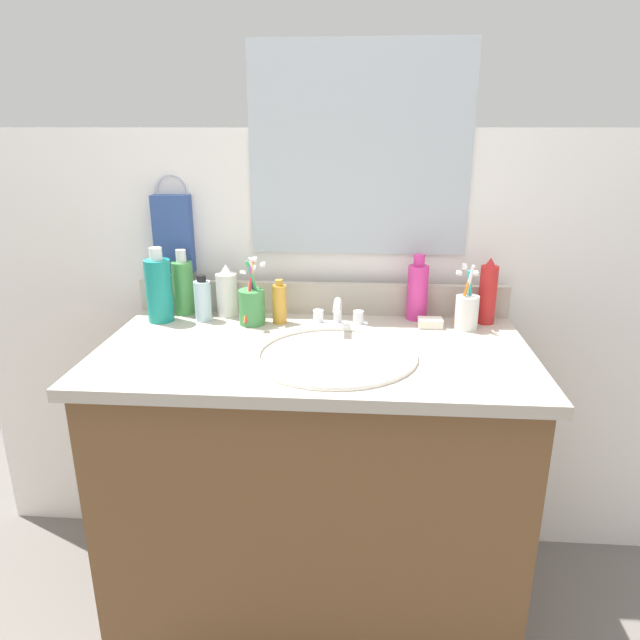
{
  "coord_description": "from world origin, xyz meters",
  "views": [
    {
      "loc": [
        0.11,
        -1.31,
        1.3
      ],
      "look_at": [
        0.02,
        0.0,
        0.86
      ],
      "focal_mm": 32.38,
      "sensor_mm": 36.0,
      "label": 1
    }
  ],
  "objects_px": {
    "bottle_gel_clear": "(203,300)",
    "bottle_mouthwash_teal": "(159,289)",
    "bottle_lotion_white": "(227,293)",
    "cup_green": "(252,305)",
    "bottle_oil_amber": "(279,303)",
    "bottle_soap_pink": "(418,291)",
    "hand_towel": "(173,234)",
    "cup_white_ceramic": "(467,310)",
    "bottle_toner_green": "(183,286)",
    "bottle_spray_red": "(488,293)",
    "faucet": "(338,318)",
    "soap_bar": "(430,323)"
  },
  "relations": [
    {
      "from": "bottle_gel_clear",
      "to": "bottle_spray_red",
      "type": "bearing_deg",
      "value": 2.41
    },
    {
      "from": "cup_white_ceramic",
      "to": "hand_towel",
      "type": "bearing_deg",
      "value": 171.24
    },
    {
      "from": "cup_green",
      "to": "bottle_soap_pink",
      "type": "bearing_deg",
      "value": 9.64
    },
    {
      "from": "bottle_lotion_white",
      "to": "faucet",
      "type": "bearing_deg",
      "value": -16.3
    },
    {
      "from": "soap_bar",
      "to": "hand_towel",
      "type": "bearing_deg",
      "value": 170.43
    },
    {
      "from": "bottle_mouthwash_teal",
      "to": "bottle_lotion_white",
      "type": "xyz_separation_m",
      "value": [
        0.17,
        0.06,
        -0.02
      ]
    },
    {
      "from": "bottle_soap_pink",
      "to": "soap_bar",
      "type": "relative_size",
      "value": 2.86
    },
    {
      "from": "bottle_lotion_white",
      "to": "bottle_toner_green",
      "type": "distance_m",
      "value": 0.13
    },
    {
      "from": "cup_green",
      "to": "soap_bar",
      "type": "xyz_separation_m",
      "value": [
        0.48,
        0.01,
        -0.04
      ]
    },
    {
      "from": "bottle_oil_amber",
      "to": "cup_white_ceramic",
      "type": "bearing_deg",
      "value": -1.24
    },
    {
      "from": "bottle_lotion_white",
      "to": "bottle_mouthwash_teal",
      "type": "bearing_deg",
      "value": -159.88
    },
    {
      "from": "bottle_mouthwash_teal",
      "to": "cup_white_ceramic",
      "type": "xyz_separation_m",
      "value": [
        0.83,
        -0.0,
        -0.04
      ]
    },
    {
      "from": "bottle_lotion_white",
      "to": "cup_green",
      "type": "bearing_deg",
      "value": -40.15
    },
    {
      "from": "cup_green",
      "to": "bottle_spray_red",
      "type": "bearing_deg",
      "value": 4.95
    },
    {
      "from": "bottle_gel_clear",
      "to": "bottle_mouthwash_teal",
      "type": "bearing_deg",
      "value": -173.01
    },
    {
      "from": "cup_white_ceramic",
      "to": "bottle_spray_red",
      "type": "bearing_deg",
      "value": 39.97
    },
    {
      "from": "bottle_soap_pink",
      "to": "bottle_toner_green",
      "type": "xyz_separation_m",
      "value": [
        -0.66,
        0.0,
        -0.0
      ]
    },
    {
      "from": "bottle_toner_green",
      "to": "cup_white_ceramic",
      "type": "xyz_separation_m",
      "value": [
        0.79,
        -0.08,
        -0.03
      ]
    },
    {
      "from": "bottle_soap_pink",
      "to": "bottle_mouthwash_teal",
      "type": "xyz_separation_m",
      "value": [
        -0.71,
        -0.07,
        0.01
      ]
    },
    {
      "from": "faucet",
      "to": "bottle_mouthwash_teal",
      "type": "distance_m",
      "value": 0.5
    },
    {
      "from": "bottle_spray_red",
      "to": "bottle_mouthwash_teal",
      "type": "bearing_deg",
      "value": -176.99
    },
    {
      "from": "cup_white_ceramic",
      "to": "soap_bar",
      "type": "bearing_deg",
      "value": 177.71
    },
    {
      "from": "hand_towel",
      "to": "cup_green",
      "type": "distance_m",
      "value": 0.32
    },
    {
      "from": "bottle_oil_amber",
      "to": "cup_green",
      "type": "distance_m",
      "value": 0.07
    },
    {
      "from": "faucet",
      "to": "bottle_toner_green",
      "type": "bearing_deg",
      "value": 167.29
    },
    {
      "from": "hand_towel",
      "to": "bottle_gel_clear",
      "type": "height_order",
      "value": "hand_towel"
    },
    {
      "from": "faucet",
      "to": "bottle_oil_amber",
      "type": "relative_size",
      "value": 1.32
    },
    {
      "from": "bottle_gel_clear",
      "to": "soap_bar",
      "type": "bearing_deg",
      "value": -1.41
    },
    {
      "from": "bottle_soap_pink",
      "to": "bottle_spray_red",
      "type": "height_order",
      "value": "same"
    },
    {
      "from": "bottle_mouthwash_teal",
      "to": "bottle_oil_amber",
      "type": "bearing_deg",
      "value": 1.05
    },
    {
      "from": "faucet",
      "to": "bottle_gel_clear",
      "type": "height_order",
      "value": "bottle_gel_clear"
    },
    {
      "from": "bottle_soap_pink",
      "to": "bottle_spray_red",
      "type": "xyz_separation_m",
      "value": [
        0.19,
        -0.02,
        0.0
      ]
    },
    {
      "from": "bottle_gel_clear",
      "to": "bottle_soap_pink",
      "type": "bearing_deg",
      "value": 5.23
    },
    {
      "from": "bottle_lotion_white",
      "to": "bottle_oil_amber",
      "type": "xyz_separation_m",
      "value": [
        0.16,
        -0.06,
        -0.01
      ]
    },
    {
      "from": "bottle_spray_red",
      "to": "faucet",
      "type": "bearing_deg",
      "value": -169.22
    },
    {
      "from": "bottle_soap_pink",
      "to": "bottle_lotion_white",
      "type": "relative_size",
      "value": 1.24
    },
    {
      "from": "cup_white_ceramic",
      "to": "bottle_oil_amber",
      "type": "bearing_deg",
      "value": 178.76
    },
    {
      "from": "hand_towel",
      "to": "cup_white_ceramic",
      "type": "bearing_deg",
      "value": -8.76
    },
    {
      "from": "bottle_mouthwash_teal",
      "to": "cup_green",
      "type": "xyz_separation_m",
      "value": [
        0.26,
        -0.01,
        -0.04
      ]
    },
    {
      "from": "bottle_gel_clear",
      "to": "hand_towel",
      "type": "bearing_deg",
      "value": 134.15
    },
    {
      "from": "bottle_mouthwash_teal",
      "to": "bottle_gel_clear",
      "type": "distance_m",
      "value": 0.12
    },
    {
      "from": "faucet",
      "to": "bottle_spray_red",
      "type": "bearing_deg",
      "value": 10.78
    },
    {
      "from": "bottle_lotion_white",
      "to": "soap_bar",
      "type": "xyz_separation_m",
      "value": [
        0.57,
        -0.06,
        -0.05
      ]
    },
    {
      "from": "bottle_gel_clear",
      "to": "cup_green",
      "type": "bearing_deg",
      "value": -8.96
    },
    {
      "from": "hand_towel",
      "to": "bottle_toner_green",
      "type": "xyz_separation_m",
      "value": [
        0.03,
        -0.05,
        -0.14
      ]
    },
    {
      "from": "bottle_mouthwash_teal",
      "to": "faucet",
      "type": "bearing_deg",
      "value": -3.46
    },
    {
      "from": "hand_towel",
      "to": "bottle_oil_amber",
      "type": "bearing_deg",
      "value": -19.92
    },
    {
      "from": "hand_towel",
      "to": "bottle_oil_amber",
      "type": "xyz_separation_m",
      "value": [
        0.32,
        -0.12,
        -0.16
      ]
    },
    {
      "from": "faucet",
      "to": "bottle_soap_pink",
      "type": "distance_m",
      "value": 0.24
    },
    {
      "from": "cup_white_ceramic",
      "to": "soap_bar",
      "type": "xyz_separation_m",
      "value": [
        -0.09,
        0.0,
        -0.04
      ]
    }
  ]
}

